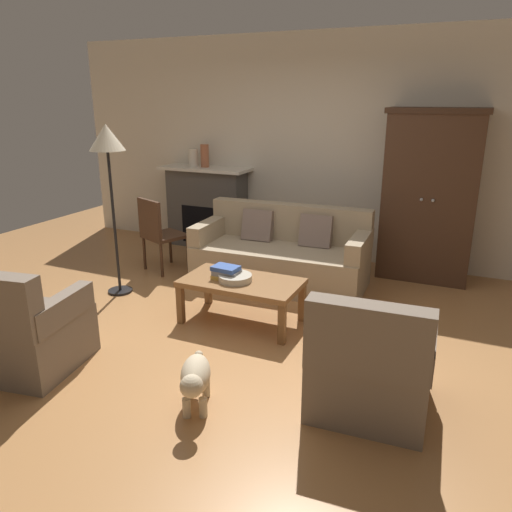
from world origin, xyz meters
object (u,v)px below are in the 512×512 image
object	(u,v)px
fireplace	(207,206)
fruit_bowl	(235,278)
armchair_near_left	(23,332)
mantel_vase_cream	(193,158)
mantel_vase_terracotta	(205,156)
floor_lamp	(107,148)
side_chair_wooden	(158,231)
dog	(195,377)
couch	(282,256)
armchair_near_right	(370,368)
coffee_table	(242,286)
armoire	(430,196)
book_stack	(226,272)

from	to	relation	value
fireplace	fruit_bowl	bearing A→B (deg)	-54.66
armchair_near_left	mantel_vase_cream	bearing A→B (deg)	99.02
mantel_vase_terracotta	floor_lamp	bearing A→B (deg)	-89.92
side_chair_wooden	dog	world-z (taller)	side_chair_wooden
couch	mantel_vase_cream	size ratio (longest dim) A/B	8.21
fruit_bowl	armchair_near_right	size ratio (longest dim) A/B	0.35
coffee_table	floor_lamp	size ratio (longest dim) A/B	0.62
fireplace	floor_lamp	distance (m)	2.18
armoire	side_chair_wooden	xyz separation A→B (m)	(-2.94, -1.12, -0.46)
book_stack	fireplace	bearing A→B (deg)	123.69
fruit_bowl	side_chair_wooden	bearing A→B (deg)	148.19
mantel_vase_cream	mantel_vase_terracotta	bearing A→B (deg)	0.00
floor_lamp	mantel_vase_terracotta	bearing A→B (deg)	90.08
fireplace	mantel_vase_cream	xyz separation A→B (m)	(-0.18, -0.02, 0.67)
mantel_vase_terracotta	coffee_table	bearing A→B (deg)	-53.09
fruit_bowl	book_stack	xyz separation A→B (m)	(-0.10, 0.02, 0.03)
couch	floor_lamp	xyz separation A→B (m)	(-1.50, -1.00, 1.23)
floor_lamp	armchair_near_left	bearing A→B (deg)	-76.67
armoire	side_chair_wooden	distance (m)	3.17
fireplace	coffee_table	bearing A→B (deg)	-53.33
couch	mantel_vase_terracotta	bearing A→B (deg)	148.28
armchair_near_right	floor_lamp	xyz separation A→B (m)	(-2.93, 1.02, 1.23)
dog	armchair_near_left	bearing A→B (deg)	-176.83
armchair_near_right	dog	world-z (taller)	armchair_near_right
coffee_table	book_stack	bearing A→B (deg)	-169.95
fruit_bowl	book_stack	bearing A→B (deg)	170.37
fruit_bowl	floor_lamp	distance (m)	1.87
armchair_near_left	armchair_near_right	distance (m)	2.62
book_stack	floor_lamp	xyz separation A→B (m)	(-1.40, 0.15, 1.07)
dog	fireplace	bearing A→B (deg)	118.41
book_stack	mantel_vase_terracotta	world-z (taller)	mantel_vase_terracotta
fruit_bowl	book_stack	distance (m)	0.11
fireplace	couch	xyz separation A→B (m)	(1.50, -0.95, -0.25)
armoire	dog	xyz separation A→B (m)	(-1.08, -3.37, -0.72)
fireplace	armoire	distance (m)	2.98
coffee_table	fireplace	bearing A→B (deg)	126.67
mantel_vase_cream	armchair_near_left	bearing A→B (deg)	-80.98
fireplace	book_stack	bearing A→B (deg)	-56.31
fireplace	couch	distance (m)	1.79
armoire	couch	size ratio (longest dim) A/B	0.99
coffee_table	couch	bearing A→B (deg)	92.12
mantel_vase_cream	armchair_near_left	world-z (taller)	mantel_vase_cream
fireplace	book_stack	distance (m)	2.53
mantel_vase_terracotta	armchair_near_right	world-z (taller)	mantel_vase_terracotta
armoire	floor_lamp	distance (m)	3.54
couch	mantel_vase_cream	world-z (taller)	mantel_vase_cream
armchair_near_left	floor_lamp	distance (m)	2.04
armoire	armchair_near_right	distance (m)	2.96
coffee_table	fruit_bowl	world-z (taller)	fruit_bowl
mantel_vase_cream	armchair_near_left	distance (m)	3.68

